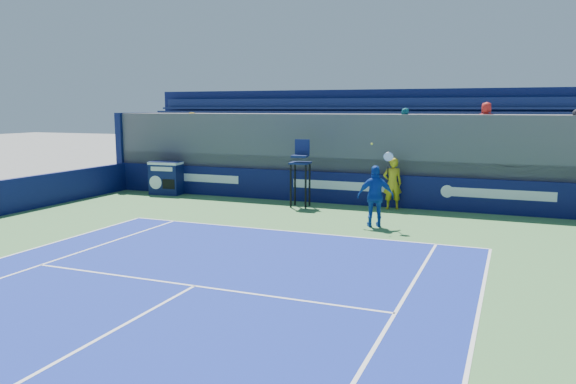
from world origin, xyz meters
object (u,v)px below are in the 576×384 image
at_px(match_clock, 166,177).
at_px(umpire_chair, 301,166).
at_px(tennis_player, 376,196).
at_px(ball_person, 392,183).

relative_size(match_clock, umpire_chair, 0.56).
height_order(umpire_chair, tennis_player, tennis_player).
bearing_deg(ball_person, match_clock, -21.24).
bearing_deg(ball_person, umpire_chair, -8.68).
xyz_separation_m(ball_person, umpire_chair, (-3.23, -0.76, 0.59)).
xyz_separation_m(match_clock, tennis_player, (9.65, -3.08, 0.22)).
distance_m(umpire_chair, tennis_player, 4.19).
bearing_deg(match_clock, ball_person, 0.61).
bearing_deg(tennis_player, ball_person, 92.48).
bearing_deg(ball_person, tennis_player, 70.63).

